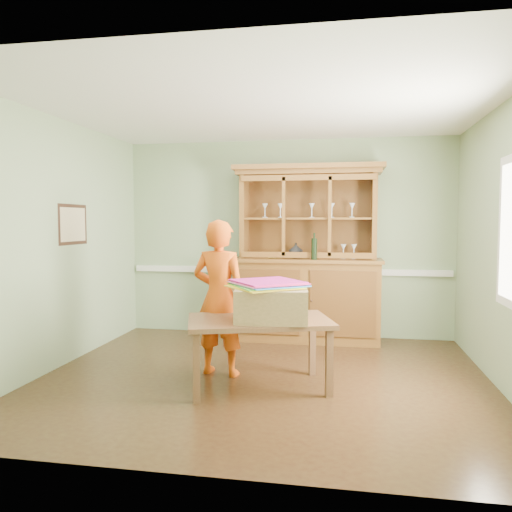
% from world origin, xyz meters
% --- Properties ---
extents(floor, '(4.50, 4.50, 0.00)m').
position_xyz_m(floor, '(0.00, 0.00, 0.00)').
color(floor, '#422C15').
rests_on(floor, ground).
extents(ceiling, '(4.50, 4.50, 0.00)m').
position_xyz_m(ceiling, '(0.00, 0.00, 2.70)').
color(ceiling, white).
rests_on(ceiling, wall_back).
extents(wall_back, '(4.50, 0.00, 4.50)m').
position_xyz_m(wall_back, '(0.00, 2.00, 1.35)').
color(wall_back, '#8EA77D').
rests_on(wall_back, floor).
extents(wall_left, '(0.00, 4.00, 4.00)m').
position_xyz_m(wall_left, '(-2.25, 0.00, 1.35)').
color(wall_left, '#8EA77D').
rests_on(wall_left, floor).
extents(wall_right, '(0.00, 4.00, 4.00)m').
position_xyz_m(wall_right, '(2.25, 0.00, 1.35)').
color(wall_right, '#8EA77D').
rests_on(wall_right, floor).
extents(wall_front, '(4.50, 0.00, 4.50)m').
position_xyz_m(wall_front, '(0.00, -2.00, 1.35)').
color(wall_front, '#8EA77D').
rests_on(wall_front, floor).
extents(chair_rail, '(4.41, 0.05, 0.08)m').
position_xyz_m(chair_rail, '(0.00, 1.98, 0.90)').
color(chair_rail, white).
rests_on(chair_rail, wall_back).
extents(framed_map, '(0.03, 0.60, 0.46)m').
position_xyz_m(framed_map, '(-2.23, 0.30, 1.55)').
color(framed_map, '#351F15').
rests_on(framed_map, wall_left).
extents(china_hutch, '(1.98, 0.65, 2.33)m').
position_xyz_m(china_hutch, '(0.30, 1.74, 0.81)').
color(china_hutch, brown).
rests_on(china_hutch, floor).
extents(dining_table, '(1.51, 1.15, 0.67)m').
position_xyz_m(dining_table, '(0.01, -0.30, 0.59)').
color(dining_table, brown).
rests_on(dining_table, floor).
extents(cardboard_box, '(0.71, 0.59, 0.31)m').
position_xyz_m(cardboard_box, '(0.14, -0.38, 0.82)').
color(cardboard_box, tan).
rests_on(cardboard_box, dining_table).
extents(kite_stack, '(0.78, 0.78, 0.06)m').
position_xyz_m(kite_stack, '(0.09, -0.35, 1.00)').
color(kite_stack, yellow).
rests_on(kite_stack, cardboard_box).
extents(person, '(0.64, 0.48, 1.60)m').
position_xyz_m(person, '(-0.47, 0.05, 0.80)').
color(person, '#DB510D').
rests_on(person, floor).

